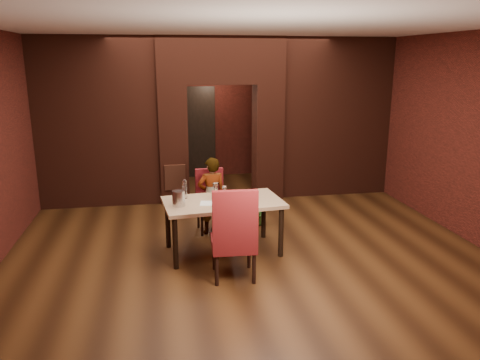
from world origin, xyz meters
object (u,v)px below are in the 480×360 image
(water_bottle, at_px, (185,189))
(wine_bucket, at_px, (179,198))
(chair_near, at_px, (233,232))
(wine_glass_b, at_px, (224,192))
(wine_glass_a, at_px, (216,190))
(chair_far, at_px, (212,201))
(person_seated, at_px, (212,196))
(potted_plant, at_px, (257,211))
(wine_glass_c, at_px, (241,197))
(dining_table, at_px, (223,226))

(water_bottle, bearing_deg, wine_bucket, -106.65)
(chair_near, distance_m, wine_glass_b, 0.97)
(wine_glass_a, height_order, wine_glass_b, wine_glass_a)
(chair_far, distance_m, person_seated, 0.15)
(chair_far, relative_size, wine_bucket, 4.65)
(chair_far, distance_m, potted_plant, 0.88)
(wine_bucket, bearing_deg, chair_near, -46.25)
(wine_glass_b, relative_size, wine_glass_c, 0.99)
(chair_far, distance_m, wine_glass_c, 1.16)
(wine_bucket, bearing_deg, chair_far, 61.11)
(person_seated, height_order, wine_glass_b, person_seated)
(wine_glass_b, height_order, wine_bucket, wine_bucket)
(dining_table, relative_size, water_bottle, 5.88)
(chair_far, relative_size, potted_plant, 2.21)
(chair_near, bearing_deg, wine_bucket, -42.92)
(wine_glass_c, xyz_separation_m, wine_bucket, (-0.88, 0.01, 0.02))
(dining_table, xyz_separation_m, person_seated, (-0.07, 0.81, 0.24))
(wine_bucket, distance_m, potted_plant, 1.97)
(wine_glass_b, bearing_deg, chair_near, -91.24)
(chair_far, bearing_deg, wine_glass_a, -95.02)
(wine_glass_b, xyz_separation_m, wine_glass_c, (0.20, -0.26, 0.00))
(chair_far, distance_m, wine_glass_b, 0.88)
(dining_table, height_order, wine_glass_b, wine_glass_b)
(chair_far, distance_m, wine_glass_a, 0.82)
(chair_near, height_order, wine_glass_c, chair_near)
(wine_glass_c, distance_m, wine_bucket, 0.88)
(chair_far, xyz_separation_m, wine_glass_b, (0.10, -0.79, 0.37))
(chair_near, bearing_deg, chair_far, -83.91)
(wine_glass_c, bearing_deg, potted_plant, 67.70)
(dining_table, distance_m, wine_glass_c, 0.56)
(potted_plant, bearing_deg, wine_glass_c, -112.30)
(water_bottle, bearing_deg, dining_table, -22.21)
(dining_table, relative_size, wine_glass_b, 9.18)
(potted_plant, bearing_deg, water_bottle, -145.78)
(water_bottle, bearing_deg, person_seated, 52.02)
(wine_glass_a, bearing_deg, wine_glass_c, -46.31)
(wine_glass_b, distance_m, wine_glass_c, 0.33)
(wine_glass_a, distance_m, wine_bucket, 0.64)
(person_seated, relative_size, potted_plant, 2.74)
(dining_table, bearing_deg, wine_glass_b, 64.07)
(dining_table, distance_m, wine_glass_b, 0.50)
(person_seated, bearing_deg, water_bottle, 44.55)
(wine_glass_b, height_order, potted_plant, wine_glass_b)
(potted_plant, bearing_deg, wine_glass_a, -132.49)
(chair_near, xyz_separation_m, potted_plant, (0.73, 1.91, -0.39))
(chair_near, distance_m, potted_plant, 2.08)
(chair_far, height_order, potted_plant, chair_far)
(person_seated, height_order, wine_bucket, person_seated)
(chair_near, height_order, wine_glass_b, chair_near)
(chair_near, distance_m, person_seated, 1.64)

